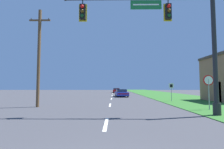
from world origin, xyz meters
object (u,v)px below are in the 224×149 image
far_car (116,90)px  stop_sign (209,84)px  utility_pole_near (39,56)px  signal_mast (177,35)px  car_ahead (121,93)px  route_sign_post (171,88)px

far_car → stop_sign: 33.97m
utility_pole_near → signal_mast: bearing=-22.2°
stop_sign → utility_pole_near: bearing=172.7°
signal_mast → car_ahead: (-2.58, 18.70, -4.23)m
car_ahead → utility_pole_near: bearing=-117.6°
signal_mast → far_car: signal_mast is taller
far_car → route_sign_post: bearing=-77.1°
route_sign_post → utility_pole_near: bearing=-156.7°
far_car → stop_sign: stop_sign is taller
stop_sign → car_ahead: bearing=109.3°
stop_sign → route_sign_post: bearing=92.8°
signal_mast → far_car: bearing=95.1°
utility_pole_near → route_sign_post: bearing=23.3°
car_ahead → far_car: bearing=92.1°
far_car → car_ahead: bearing=-87.9°
signal_mast → route_sign_post: 10.64m
signal_mast → far_car: (-3.20, 35.80, -4.23)m
stop_sign → route_sign_post: size_ratio=1.23×
far_car → utility_pole_near: 32.61m
car_ahead → signal_mast: bearing=-82.1°
signal_mast → stop_sign: (3.11, 2.45, -2.97)m
signal_mast → stop_sign: bearing=38.3°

